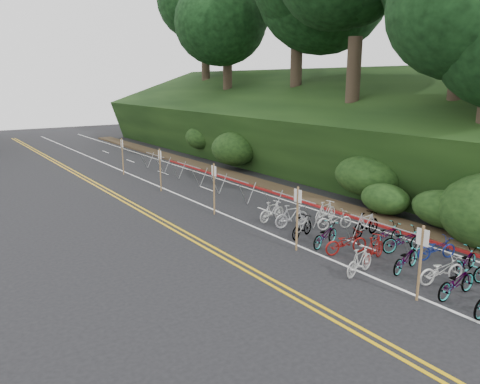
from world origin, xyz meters
name	(u,v)px	position (x,y,z in m)	size (l,w,h in m)	color
ground	(395,304)	(0.00, 0.00, 0.00)	(120.00, 120.00, 0.00)	black
road_markings	(225,218)	(0.63, 10.10, 0.00)	(7.47, 80.00, 0.01)	gold
red_curb	(282,195)	(5.70, 12.00, 0.05)	(0.25, 28.00, 0.10)	maroon
embankment	(298,132)	(12.96, 19.04, 2.57)	(14.30, 48.14, 9.11)	black
tree_cluster	(240,8)	(9.76, 22.04, 11.47)	(32.44, 54.04, 18.37)	#2D2319
bike_racks_rest	(233,184)	(3.00, 13.00, 0.85)	(1.14, 23.00, 1.17)	gray
signpost_near	(421,258)	(0.77, -0.20, 1.33)	(0.08, 0.40, 2.31)	brown
signposts_rest	(184,175)	(0.60, 14.00, 1.43)	(0.08, 18.40, 2.50)	brown
bike_front	(360,261)	(0.82, 2.07, 0.48)	(1.58, 0.45, 0.95)	beige
bike_valet	(399,249)	(2.91, 2.07, 0.47)	(3.49, 13.12, 1.07)	#144C1E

